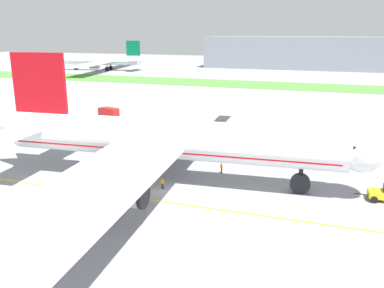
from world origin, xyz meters
name	(u,v)px	position (x,y,z in m)	size (l,w,h in m)	color
ground_plane	(163,191)	(0.00, 0.00, 0.00)	(600.00, 600.00, 0.00)	gray
apron_taxi_line	(153,200)	(0.00, -3.26, 0.00)	(280.00, 0.36, 0.01)	yellow
grass_median_strip	(276,85)	(0.00, 117.79, 0.05)	(320.00, 24.00, 0.10)	#4C8438
airliner_foreground	(163,140)	(-1.51, 4.25, 6.20)	(58.84, 94.20, 18.27)	white
ground_crew_marshaller_front	(222,167)	(5.81, 9.79, 0.99)	(0.46, 0.49, 1.64)	black
ground_crew_wingwalker_starboard	(162,182)	(-0.37, 0.87, 0.99)	(0.56, 0.31, 1.63)	black
service_truck_baggage_loader	(109,112)	(-31.68, 40.67, 1.50)	(6.25, 3.85, 2.69)	#B21E19
parked_airliner_far_left	(104,60)	(-98.10, 152.00, 5.46)	(50.56, 81.20, 16.09)	white
terminal_building	(294,53)	(-0.52, 195.21, 9.00)	(101.21, 20.00, 18.00)	gray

